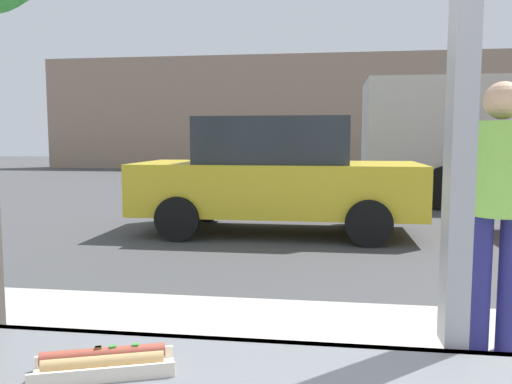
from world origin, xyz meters
The scene contains 5 objects.
ground_plane centered at (0.00, 8.00, 0.00)m, with size 60.00×60.00×0.00m, color #424244.
building_facade_far centered at (0.00, 23.46, 2.64)m, with size 28.00×1.20×5.29m, color gray.
hotdog_tray_far centered at (-0.69, -0.17, 1.04)m, with size 0.28×0.17×0.05m.
parked_car_yellow centered at (-1.08, 6.86, 0.89)m, with size 4.29×1.96×1.77m.
pedestrian centered at (0.73, 2.17, 1.09)m, with size 0.32×0.32×1.63m.
Camera 1 is at (-0.27, -1.07, 1.46)m, focal length 36.35 mm.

